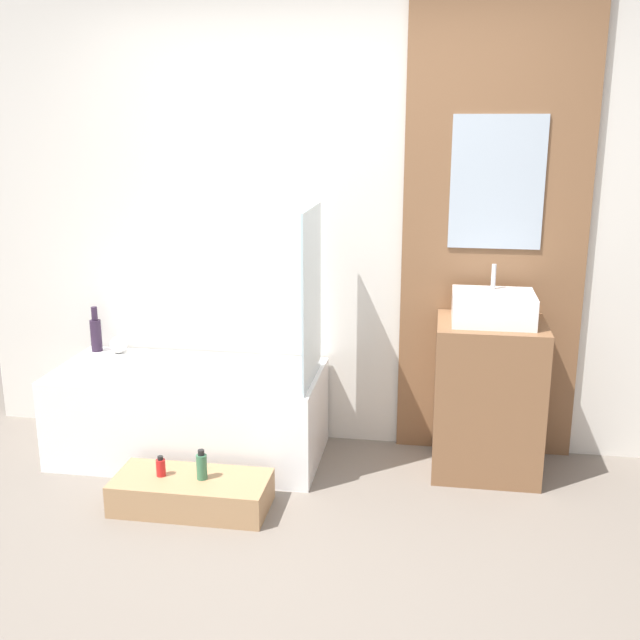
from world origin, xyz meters
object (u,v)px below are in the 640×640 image
object	(u,v)px
sink	(493,308)
vase_tall_dark	(96,333)
wooden_step_bench	(192,493)
vase_round_light	(119,345)
bottle_soap_secondary	(202,466)
bottle_soap_primary	(161,467)
bathtub	(190,413)

from	to	relation	value
sink	vase_tall_dark	distance (m)	2.33
wooden_step_bench	vase_round_light	size ratio (longest dim) A/B	7.44
wooden_step_bench	sink	size ratio (longest dim) A/B	1.82
wooden_step_bench	vase_tall_dark	world-z (taller)	vase_tall_dark
vase_tall_dark	bottle_soap_secondary	world-z (taller)	vase_tall_dark
wooden_step_bench	bottle_soap_primary	bearing A→B (deg)	180.00
bathtub	bottle_soap_primary	xyz separation A→B (m)	(0.04, -0.58, -0.05)
wooden_step_bench	bottle_soap_primary	size ratio (longest dim) A/B	7.37
wooden_step_bench	vase_round_light	world-z (taller)	vase_round_light
bathtub	vase_round_light	distance (m)	0.64
vase_tall_dark	bottle_soap_secondary	size ratio (longest dim) A/B	1.79
bottle_soap_primary	bottle_soap_secondary	bearing A→B (deg)	0.00
sink	vase_round_light	bearing A→B (deg)	175.69
bathtub	vase_tall_dark	bearing A→B (deg)	158.29
bathtub	bottle_soap_secondary	size ratio (longest dim) A/B	9.69
sink	vase_round_light	size ratio (longest dim) A/B	4.08
sink	vase_tall_dark	xyz separation A→B (m)	(-2.30, 0.18, -0.29)
vase_round_light	bottle_soap_primary	world-z (taller)	vase_round_light
bathtub	bottle_soap_primary	distance (m)	0.58
sink	vase_round_light	xyz separation A→B (m)	(-2.15, 0.16, -0.35)
sink	bottle_soap_secondary	bearing A→B (deg)	-154.55
sink	bottle_soap_secondary	xyz separation A→B (m)	(-1.39, -0.66, -0.69)
sink	bottle_soap_primary	distance (m)	1.87
vase_tall_dark	vase_round_light	distance (m)	0.16
bathtub	vase_tall_dark	size ratio (longest dim) A/B	5.43
bottle_soap_primary	bottle_soap_secondary	distance (m)	0.21
vase_round_light	vase_tall_dark	bearing A→B (deg)	172.80
vase_tall_dark	vase_round_light	bearing A→B (deg)	-7.20
sink	vase_round_light	world-z (taller)	sink
sink	bottle_soap_secondary	size ratio (longest dim) A/B	2.74
wooden_step_bench	bottle_soap_primary	xyz separation A→B (m)	(-0.15, 0.00, 0.13)
bathtub	vase_tall_dark	world-z (taller)	vase_tall_dark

